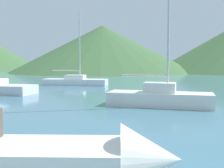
% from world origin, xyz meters
% --- Properties ---
extents(sailboat_inner, '(5.74, 2.22, 10.76)m').
position_xyz_m(sailboat_inner, '(1.87, 14.20, 0.56)').
color(sailboat_inner, white).
rests_on(sailboat_inner, ground_plane).
extents(sailboat_middle, '(6.76, 2.22, 7.68)m').
position_xyz_m(sailboat_middle, '(-7.09, 27.15, 0.42)').
color(sailboat_middle, white).
rests_on(sailboat_middle, ground_plane).
extents(hill_central, '(43.95, 43.95, 11.26)m').
position_xyz_m(hill_central, '(-12.59, 65.86, 5.63)').
color(hill_central, '#3D6038').
rests_on(hill_central, ground_plane).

